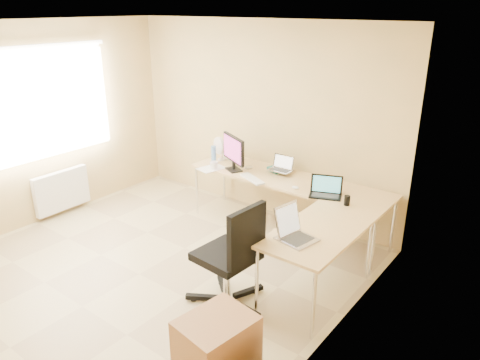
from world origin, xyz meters
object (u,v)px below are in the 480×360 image
Objects in this scene: desk_return at (316,263)px; keyboard at (252,179)px; water_bottle at (214,154)px; laptop_black at (326,187)px; mug at (214,166)px; desk_fan at (221,149)px; office_chair at (226,259)px; laptop_center at (281,164)px; desk_main at (287,205)px; monitor at (234,153)px; laptop_return at (297,228)px; cabinet at (217,360)px.

keyboard is at bearing 151.71° from desk_return.
desk_return is 2.34m from water_bottle.
water_bottle is at bearing 154.29° from laptop_black.
mug is 0.36× the size of desk_fan.
office_chair reaches higher than desk_fan.
desk_fan reaches higher than laptop_center.
desk_return is 0.91m from office_chair.
desk_main is at bearing 17.32° from mug.
monitor is 1.37m from laptop_black.
laptop_return reaches higher than water_bottle.
desk_main is 2.37× the size of office_chair.
laptop_black reaches higher than cabinet.
laptop_return is at bearing -14.03° from desk_fan.
water_bottle is at bearing 70.42° from laptop_return.
mug is at bearing -156.00° from keyboard.
desk_return is 2.09m from mug.
desk_return is 4.47× the size of laptop_center.
keyboard is at bearing 129.30° from cabinet.
desk_main is 0.96m from monitor.
desk_fan is (-2.09, 1.05, 0.52)m from desk_return.
desk_fan is 0.28× the size of office_chair.
laptop_return reaches higher than laptop_black.
keyboard is at bearing 8.22° from monitor.
keyboard is 1.13× the size of laptop_return.
desk_return is at bearing -44.46° from laptop_center.
desk_fan is at bearing 67.17° from laptop_return.
laptop_return reaches higher than laptop_center.
water_bottle is (-1.76, 0.12, 0.01)m from laptop_black.
laptop_center reaches higher than cabinet.
office_chair is (0.52, -1.74, -0.37)m from laptop_center.
monitor is at bearing -174.20° from keyboard.
mug is at bearing 72.63° from laptop_return.
laptop_center reaches higher than desk_main.
monitor is 1.44× the size of laptop_return.
desk_return is 11.82× the size of mug.
monitor reaches higher than laptop_center.
office_chair is at bearing 133.89° from laptop_return.
keyboard is 3.89× the size of mug.
laptop_black is 3.24× the size of mug.
office_chair reaches higher than laptop_center.
water_bottle reaches higher than cabinet.
laptop_black is (-0.34, 0.78, 0.48)m from desk_return.
laptop_black is 1.16× the size of desk_fan.
laptop_black reaches higher than desk_main.
keyboard is 1.39× the size of desk_fan.
desk_fan is at bearing 177.22° from desk_main.
keyboard is (0.40, -0.13, -0.22)m from monitor.
keyboard is 2.72m from cabinet.
laptop_center is 0.88m from mug.
desk_return is 0.58m from laptop_return.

